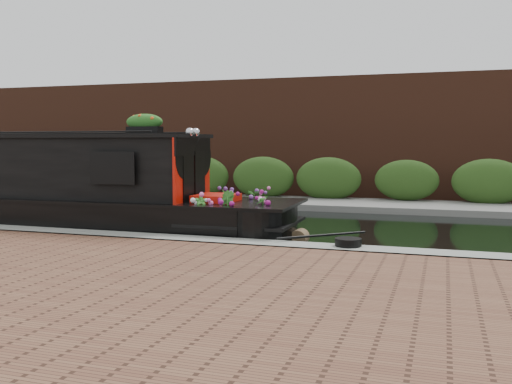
% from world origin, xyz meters
% --- Properties ---
extents(ground, '(80.00, 80.00, 0.00)m').
position_xyz_m(ground, '(0.00, 0.00, 0.00)').
color(ground, black).
rests_on(ground, ground).
extents(near_bank_coping, '(40.00, 0.60, 0.50)m').
position_xyz_m(near_bank_coping, '(0.00, -3.30, 0.00)').
color(near_bank_coping, gray).
rests_on(near_bank_coping, ground).
extents(far_bank_path, '(40.00, 2.40, 0.34)m').
position_xyz_m(far_bank_path, '(0.00, 4.20, 0.00)').
color(far_bank_path, slate).
rests_on(far_bank_path, ground).
extents(far_hedge, '(40.00, 1.10, 2.80)m').
position_xyz_m(far_hedge, '(0.00, 5.10, 0.00)').
color(far_hedge, '#294A18').
rests_on(far_hedge, ground).
extents(far_brick_wall, '(40.00, 1.00, 8.00)m').
position_xyz_m(far_brick_wall, '(0.00, 7.20, 0.00)').
color(far_brick_wall, '#522A1B').
rests_on(far_brick_wall, ground).
extents(narrowboat, '(11.08, 2.16, 2.60)m').
position_xyz_m(narrowboat, '(-2.84, -2.03, 0.77)').
color(narrowboat, black).
rests_on(narrowboat, ground).
extents(rope_fender, '(0.29, 0.32, 0.29)m').
position_xyz_m(rope_fender, '(3.05, -2.03, 0.15)').
color(rope_fender, brown).
rests_on(rope_fender, ground).
extents(coiled_mooring_rope, '(0.41, 0.41, 0.12)m').
position_xyz_m(coiled_mooring_rope, '(4.10, -3.17, 0.31)').
color(coiled_mooring_rope, black).
rests_on(coiled_mooring_rope, near_bank_coping).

